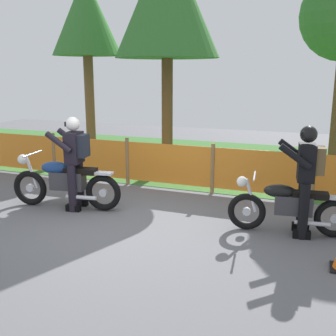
{
  "coord_description": "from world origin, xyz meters",
  "views": [
    {
      "loc": [
        2.99,
        -5.43,
        2.45
      ],
      "look_at": [
        0.66,
        0.66,
        0.9
      ],
      "focal_mm": 43.2,
      "sensor_mm": 36.0,
      "label": 1
    }
  ],
  "objects_px": {
    "rider_lead": "(75,158)",
    "motorcycle_trailing": "(289,206)",
    "rider_trailing": "(306,175)",
    "motorcycle_lead": "(65,182)"
  },
  "relations": [
    {
      "from": "rider_lead",
      "to": "motorcycle_trailing",
      "type": "bearing_deg",
      "value": 174.23
    },
    {
      "from": "motorcycle_trailing",
      "to": "rider_trailing",
      "type": "relative_size",
      "value": 1.13
    },
    {
      "from": "motorcycle_trailing",
      "to": "rider_lead",
      "type": "xyz_separation_m",
      "value": [
        -3.72,
        -0.17,
        0.51
      ]
    },
    {
      "from": "rider_lead",
      "to": "rider_trailing",
      "type": "relative_size",
      "value": 1.0
    },
    {
      "from": "rider_trailing",
      "to": "rider_lead",
      "type": "bearing_deg",
      "value": -4.03
    },
    {
      "from": "motorcycle_lead",
      "to": "motorcycle_trailing",
      "type": "relative_size",
      "value": 1.11
    },
    {
      "from": "rider_trailing",
      "to": "motorcycle_lead",
      "type": "bearing_deg",
      "value": -3.7
    },
    {
      "from": "motorcycle_trailing",
      "to": "rider_trailing",
      "type": "bearing_deg",
      "value": -179.49
    },
    {
      "from": "rider_lead",
      "to": "motorcycle_lead",
      "type": "bearing_deg",
      "value": 0.51
    },
    {
      "from": "motorcycle_lead",
      "to": "rider_trailing",
      "type": "relative_size",
      "value": 1.25
    }
  ]
}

